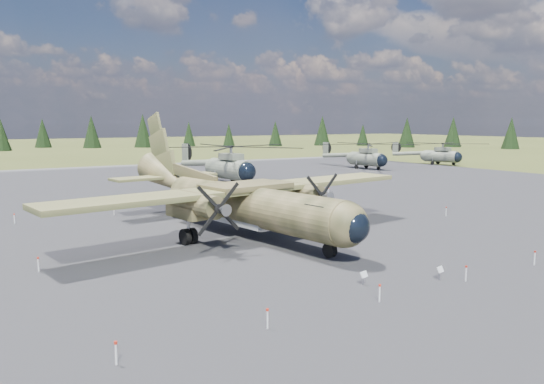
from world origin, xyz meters
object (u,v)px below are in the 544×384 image
transport_plane (237,197)px  helicopter_far (440,149)px  helicopter_near (229,157)px  helicopter_mid (366,151)px

transport_plane → helicopter_far: 72.59m
transport_plane → helicopter_near: 31.81m
transport_plane → helicopter_near: size_ratio=1.18×
transport_plane → helicopter_near: transport_plane is taller
transport_plane → helicopter_near: bearing=55.8°
helicopter_mid → helicopter_far: 18.29m
transport_plane → helicopter_far: bearing=21.3°
helicopter_near → helicopter_mid: bearing=7.7°
helicopter_far → transport_plane: bearing=-166.4°
helicopter_mid → helicopter_far: bearing=-7.8°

